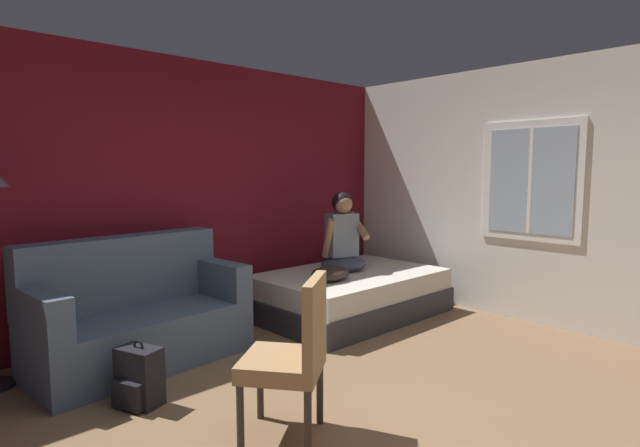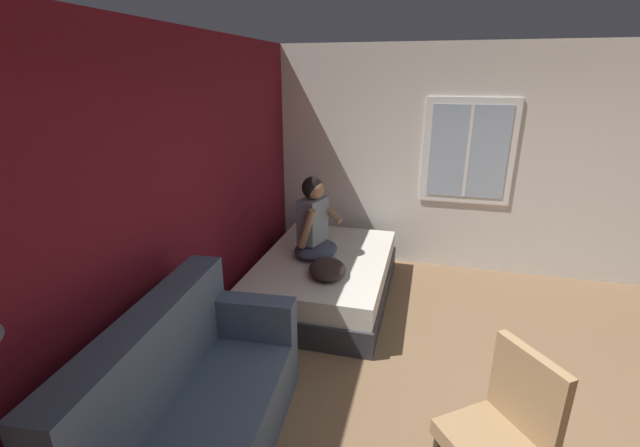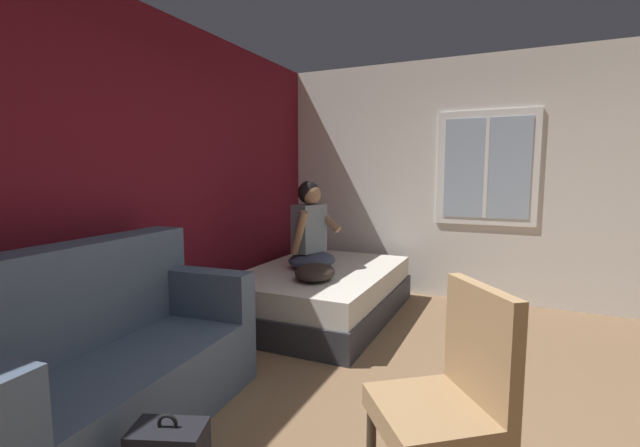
{
  "view_description": "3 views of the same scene",
  "coord_description": "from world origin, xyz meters",
  "px_view_note": "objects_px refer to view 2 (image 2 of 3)",
  "views": [
    {
      "loc": [
        -2.2,
        -1.87,
        1.6
      ],
      "look_at": [
        0.87,
        1.41,
        1.12
      ],
      "focal_mm": 28.0,
      "sensor_mm": 36.0,
      "label": 1
    },
    {
      "loc": [
        -2.39,
        0.81,
        2.35
      ],
      "look_at": [
        1.07,
        1.72,
        1.1
      ],
      "focal_mm": 24.0,
      "sensor_mm": 36.0,
      "label": 2
    },
    {
      "loc": [
        -2.1,
        0.11,
        1.43
      ],
      "look_at": [
        0.92,
        1.49,
        1.04
      ],
      "focal_mm": 24.0,
      "sensor_mm": 36.0,
      "label": 3
    }
  ],
  "objects_px": {
    "bed": "(325,277)",
    "person_seated": "(314,225)",
    "throw_pillow": "(327,269)",
    "cell_phone": "(327,272)",
    "couch": "(191,409)",
    "side_chair": "(503,428)"
  },
  "relations": [
    {
      "from": "throw_pillow",
      "to": "cell_phone",
      "type": "relative_size",
      "value": 3.33
    },
    {
      "from": "person_seated",
      "to": "cell_phone",
      "type": "relative_size",
      "value": 6.08
    },
    {
      "from": "couch",
      "to": "cell_phone",
      "type": "bearing_deg",
      "value": -11.59
    },
    {
      "from": "person_seated",
      "to": "throw_pillow",
      "type": "bearing_deg",
      "value": -149.88
    },
    {
      "from": "cell_phone",
      "to": "throw_pillow",
      "type": "bearing_deg",
      "value": -69.89
    },
    {
      "from": "side_chair",
      "to": "person_seated",
      "type": "bearing_deg",
      "value": 37.97
    },
    {
      "from": "person_seated",
      "to": "throw_pillow",
      "type": "relative_size",
      "value": 1.82
    },
    {
      "from": "bed",
      "to": "person_seated",
      "type": "relative_size",
      "value": 2.3
    },
    {
      "from": "couch",
      "to": "throw_pillow",
      "type": "xyz_separation_m",
      "value": [
        1.85,
        -0.42,
        0.16
      ]
    },
    {
      "from": "person_seated",
      "to": "cell_phone",
      "type": "height_order",
      "value": "person_seated"
    },
    {
      "from": "side_chair",
      "to": "throw_pillow",
      "type": "xyz_separation_m",
      "value": [
        1.67,
        1.39,
        0.02
      ]
    },
    {
      "from": "couch",
      "to": "side_chair",
      "type": "distance_m",
      "value": 1.82
    },
    {
      "from": "bed",
      "to": "throw_pillow",
      "type": "relative_size",
      "value": 4.2
    },
    {
      "from": "couch",
      "to": "cell_phone",
      "type": "distance_m",
      "value": 1.96
    },
    {
      "from": "bed",
      "to": "couch",
      "type": "height_order",
      "value": "couch"
    },
    {
      "from": "bed",
      "to": "side_chair",
      "type": "xyz_separation_m",
      "value": [
        -2.11,
        -1.52,
        0.3
      ]
    },
    {
      "from": "bed",
      "to": "cell_phone",
      "type": "height_order",
      "value": "cell_phone"
    },
    {
      "from": "person_seated",
      "to": "cell_phone",
      "type": "xyz_separation_m",
      "value": [
        -0.36,
        -0.23,
        -0.35
      ]
    },
    {
      "from": "bed",
      "to": "person_seated",
      "type": "height_order",
      "value": "person_seated"
    },
    {
      "from": "person_seated",
      "to": "couch",
      "type": "bearing_deg",
      "value": 175.86
    },
    {
      "from": "throw_pillow",
      "to": "couch",
      "type": "bearing_deg",
      "value": 167.25
    },
    {
      "from": "couch",
      "to": "person_seated",
      "type": "relative_size",
      "value": 2.01
    }
  ]
}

